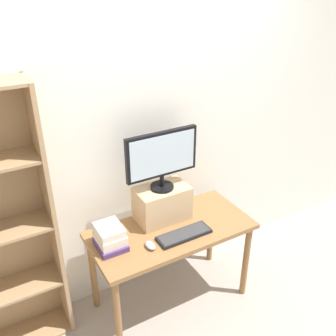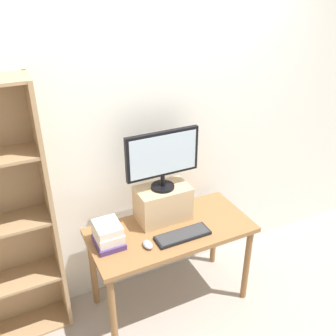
{
  "view_description": "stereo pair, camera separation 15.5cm",
  "coord_description": "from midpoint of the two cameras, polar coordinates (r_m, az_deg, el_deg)",
  "views": [
    {
      "loc": [
        -1.14,
        -1.95,
        2.42
      ],
      "look_at": [
        0.01,
        0.06,
        1.2
      ],
      "focal_mm": 40.0,
      "sensor_mm": 36.0,
      "label": 1
    },
    {
      "loc": [
        -1.01,
        -2.02,
        2.42
      ],
      "look_at": [
        0.01,
        0.06,
        1.2
      ],
      "focal_mm": 40.0,
      "sensor_mm": 36.0,
      "label": 2
    }
  ],
  "objects": [
    {
      "name": "back_wall",
      "position": [
        2.85,
        -1.64,
        4.6
      ],
      "size": [
        7.0,
        0.08,
        2.6
      ],
      "color": "silver",
      "rests_on": "ground_plane"
    },
    {
      "name": "book_stack",
      "position": [
        2.66,
        -7.44,
        -10.02
      ],
      "size": [
        0.19,
        0.24,
        0.16
      ],
      "color": "#4C336B",
      "rests_on": "desk"
    },
    {
      "name": "keyboard",
      "position": [
        2.74,
        3.9,
        -10.22
      ],
      "size": [
        0.41,
        0.14,
        0.02
      ],
      "color": "black",
      "rests_on": "desk"
    },
    {
      "name": "computer_mouse",
      "position": [
        2.65,
        -1.4,
        -11.61
      ],
      "size": [
        0.06,
        0.1,
        0.04
      ],
      "color": "#99999E",
      "rests_on": "desk"
    },
    {
      "name": "computer_monitor",
      "position": [
        2.66,
        0.84,
        1.69
      ],
      "size": [
        0.56,
        0.17,
        0.45
      ],
      "color": "black",
      "rests_on": "riser_box"
    },
    {
      "name": "riser_box",
      "position": [
        2.86,
        0.77,
        -5.39
      ],
      "size": [
        0.4,
        0.25,
        0.27
      ],
      "color": "tan",
      "rests_on": "desk"
    },
    {
      "name": "ground_plane",
      "position": [
        3.31,
        1.79,
        -19.28
      ],
      "size": [
        12.0,
        12.0,
        0.0
      ],
      "primitive_type": "plane",
      "color": "#9E9389"
    },
    {
      "name": "desk",
      "position": [
        2.88,
        1.98,
        -10.72
      ],
      "size": [
        1.22,
        0.58,
        0.72
      ],
      "color": "olive",
      "rests_on": "ground_plane"
    }
  ]
}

